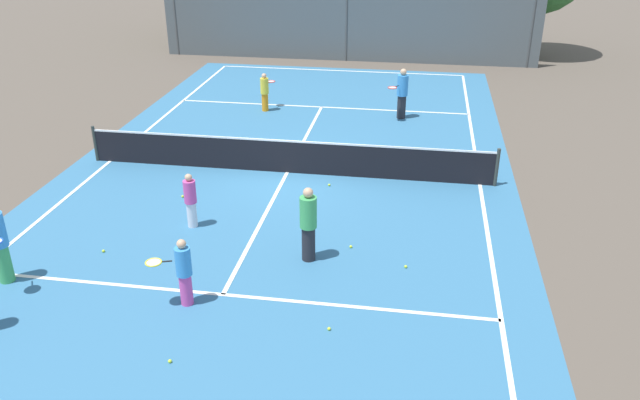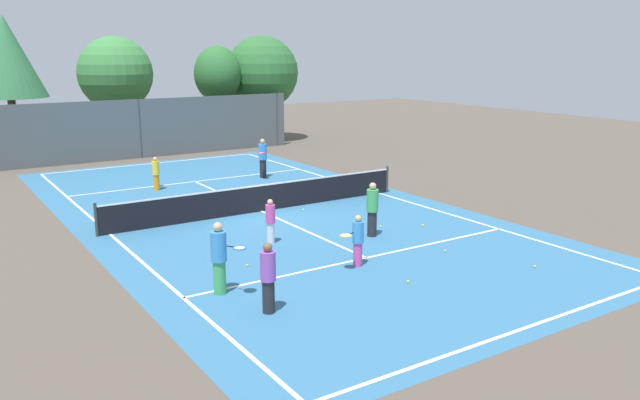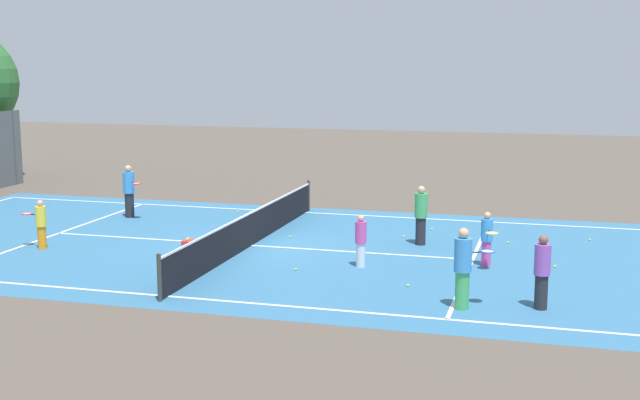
# 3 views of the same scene
# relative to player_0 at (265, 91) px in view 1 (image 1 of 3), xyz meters

# --- Properties ---
(ground_plane) EXTENTS (80.00, 80.00, 0.00)m
(ground_plane) POSITION_rel_player_0_xyz_m (2.01, -5.65, -0.74)
(ground_plane) COLOR brown
(court_surface) EXTENTS (13.00, 25.00, 0.01)m
(court_surface) POSITION_rel_player_0_xyz_m (2.01, -5.65, -0.73)
(court_surface) COLOR teal
(court_surface) RESTS_ON ground_plane
(tennis_net) EXTENTS (11.90, 0.10, 1.10)m
(tennis_net) POSITION_rel_player_0_xyz_m (2.01, -5.65, -0.23)
(tennis_net) COLOR #333833
(tennis_net) RESTS_ON ground_plane
(perimeter_fence) EXTENTS (18.00, 0.12, 3.20)m
(perimeter_fence) POSITION_rel_player_0_xyz_m (2.01, 8.35, 0.86)
(perimeter_fence) COLOR #515B60
(perimeter_fence) RESTS_ON ground_plane
(player_0) EXTENTS (0.47, 0.89, 1.42)m
(player_0) POSITION_rel_player_0_xyz_m (0.00, 0.00, 0.00)
(player_0) COLOR orange
(player_0) RESTS_ON ground_plane
(player_1) EXTENTS (0.76, 0.91, 1.81)m
(player_1) POSITION_rel_player_0_xyz_m (5.04, -0.09, 0.19)
(player_1) COLOR #232328
(player_1) RESTS_ON ground_plane
(player_3) EXTENTS (0.30, 0.30, 1.39)m
(player_3) POSITION_rel_player_0_xyz_m (0.41, -9.30, -0.02)
(player_3) COLOR silver
(player_3) RESTS_ON ground_plane
(player_4) EXTENTS (0.89, 0.53, 1.45)m
(player_4) POSITION_rel_player_0_xyz_m (1.38, -12.46, 0.01)
(player_4) COLOR #D14799
(player_4) RESTS_ON ground_plane
(player_6) EXTENTS (0.37, 0.37, 1.75)m
(player_6) POSITION_rel_player_0_xyz_m (3.48, -10.39, 0.16)
(player_6) COLOR #232328
(player_6) RESTS_ON ground_plane
(ball_crate) EXTENTS (0.40, 0.28, 0.43)m
(ball_crate) POSITION_rel_player_0_xyz_m (0.71, -4.26, -0.55)
(ball_crate) COLOR red
(ball_crate) RESTS_ON ground_plane
(tennis_ball_0) EXTENTS (0.07, 0.07, 0.07)m
(tennis_ball_0) POSITION_rel_player_0_xyz_m (-1.17, -10.83, -0.70)
(tennis_ball_0) COLOR #CCE533
(tennis_ball_0) RESTS_ON ground_plane
(tennis_ball_1) EXTENTS (0.07, 0.07, 0.07)m
(tennis_ball_1) POSITION_rel_player_0_xyz_m (4.31, -12.87, -0.70)
(tennis_ball_1) COLOR #CCE533
(tennis_ball_1) RESTS_ON ground_plane
(tennis_ball_2) EXTENTS (0.07, 0.07, 0.07)m
(tennis_ball_2) POSITION_rel_player_0_xyz_m (1.71, -14.21, -0.70)
(tennis_ball_2) COLOR #CCE533
(tennis_ball_2) RESTS_ON ground_plane
(tennis_ball_3) EXTENTS (0.07, 0.07, 0.07)m
(tennis_ball_3) POSITION_rel_player_0_xyz_m (5.63, -10.42, -0.70)
(tennis_ball_3) COLOR #CCE533
(tennis_ball_3) RESTS_ON ground_plane
(tennis_ball_4) EXTENTS (0.07, 0.07, 0.07)m
(tennis_ball_4) POSITION_rel_player_0_xyz_m (-0.41, -7.77, -0.70)
(tennis_ball_4) COLOR #CCE533
(tennis_ball_4) RESTS_ON ground_plane
(tennis_ball_6) EXTENTS (0.07, 0.07, 0.07)m
(tennis_ball_6) POSITION_rel_player_0_xyz_m (3.36, -6.40, -0.70)
(tennis_ball_6) COLOR #CCE533
(tennis_ball_6) RESTS_ON ground_plane
(tennis_ball_7) EXTENTS (0.07, 0.07, 0.07)m
(tennis_ball_7) POSITION_rel_player_0_xyz_m (6.82, -3.35, -0.70)
(tennis_ball_7) COLOR #CCE533
(tennis_ball_7) RESTS_ON ground_plane
(tennis_ball_8) EXTENTS (0.07, 0.07, 0.07)m
(tennis_ball_8) POSITION_rel_player_0_xyz_m (4.35, -9.74, -0.70)
(tennis_ball_8) COLOR #CCE533
(tennis_ball_8) RESTS_ON ground_plane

